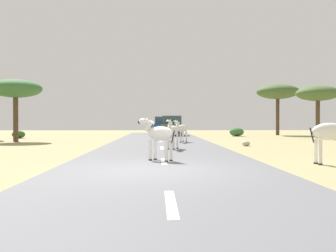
% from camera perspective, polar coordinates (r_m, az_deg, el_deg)
% --- Properties ---
extents(ground_plane, '(90.00, 90.00, 0.00)m').
position_cam_1_polar(ground_plane, '(9.81, -2.25, -6.92)').
color(ground_plane, '#998E60').
extents(road, '(6.00, 64.00, 0.05)m').
position_cam_1_polar(road, '(9.81, -0.39, -6.78)').
color(road, slate).
rests_on(road, ground_plane).
extents(lane_markings, '(0.16, 56.00, 0.01)m').
position_cam_1_polar(lane_markings, '(8.82, -0.25, -7.44)').
color(lane_markings, silver).
rests_on(lane_markings, road).
extents(zebra_0, '(0.71, 1.41, 1.38)m').
position_cam_1_polar(zebra_0, '(16.93, 0.66, -0.75)').
color(zebra_0, silver).
rests_on(zebra_0, road).
extents(zebra_1, '(1.73, 0.51, 1.63)m').
position_cam_1_polar(zebra_1, '(12.44, 23.67, -0.88)').
color(zebra_1, silver).
rests_on(zebra_1, ground_plane).
extents(zebra_2, '(1.03, 1.25, 1.36)m').
position_cam_1_polar(zebra_2, '(22.47, 1.99, -0.41)').
color(zebra_2, silver).
rests_on(zebra_2, road).
extents(zebra_3, '(1.28, 1.10, 1.42)m').
position_cam_1_polar(zebra_3, '(12.00, -1.45, -1.24)').
color(zebra_3, silver).
rests_on(zebra_3, road).
extents(car_0, '(2.27, 4.46, 1.74)m').
position_cam_1_polar(car_0, '(33.42, 0.65, -0.07)').
color(car_0, '#476B38').
rests_on(car_0, road).
extents(car_1, '(2.15, 4.40, 1.74)m').
position_cam_1_polar(car_1, '(39.48, -0.75, 0.05)').
color(car_1, '#1E479E').
rests_on(car_1, road).
extents(tree_1, '(3.30, 3.30, 3.98)m').
position_cam_1_polar(tree_1, '(26.12, -22.06, 5.18)').
color(tree_1, '#4C3823').
rests_on(tree_1, ground_plane).
extents(tree_2, '(3.93, 3.93, 4.78)m').
position_cam_1_polar(tree_2, '(37.04, 16.26, 4.94)').
color(tree_2, '#4C3823').
rests_on(tree_2, ground_plane).
extents(tree_4, '(3.29, 3.29, 4.02)m').
position_cam_1_polar(tree_4, '(31.11, 21.73, 4.53)').
color(tree_4, '#4C3823').
rests_on(tree_4, ground_plane).
extents(bush_0, '(1.25, 1.13, 0.75)m').
position_cam_1_polar(bush_0, '(33.42, 10.34, -0.89)').
color(bush_0, '#386633').
rests_on(bush_0, ground_plane).
extents(bush_1, '(0.98, 0.89, 0.59)m').
position_cam_1_polar(bush_1, '(31.08, -21.67, -1.20)').
color(bush_1, '#2D5628').
rests_on(bush_1, ground_plane).
extents(rock_0, '(0.42, 0.45, 0.27)m').
position_cam_1_polar(rock_0, '(20.30, 11.71, -2.60)').
color(rock_0, '#A89E8C').
rests_on(rock_0, ground_plane).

